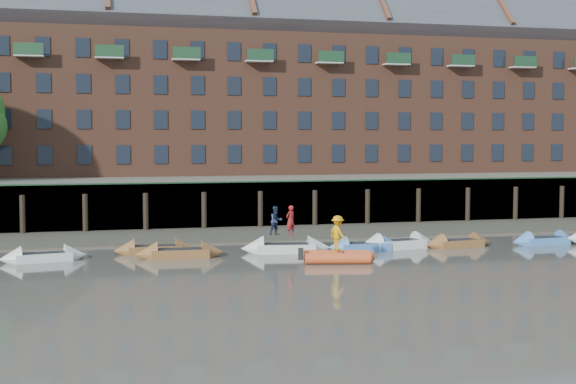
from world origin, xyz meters
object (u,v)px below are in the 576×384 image
object	(u,v)px
rowboat_0	(43,257)
person_rower_a	(291,220)
rowboat_7	(544,241)
rowboat_1	(155,250)
rib_tender	(340,257)
rowboat_4	(364,246)
person_rower_b	(276,221)
rowboat_3	(286,248)
rowboat_5	(397,244)
person_rib_crew	(338,233)
rowboat_2	(180,253)
rowboat_6	(458,243)

from	to	relation	value
rowboat_0	person_rower_a	bearing A→B (deg)	-10.63
rowboat_7	person_rower_a	distance (m)	15.65
rowboat_1	rib_tender	size ratio (longest dim) A/B	1.21
rowboat_4	person_rower_b	distance (m)	5.30
rowboat_0	person_rower_b	xyz separation A→B (m)	(12.39, 0.07, 1.56)
rowboat_7	person_rower_a	world-z (taller)	person_rower_a
rowboat_4	rib_tender	world-z (taller)	rowboat_4
rowboat_3	rowboat_5	world-z (taller)	rowboat_3
rowboat_7	rib_tender	size ratio (longest dim) A/B	1.19
rowboat_0	person_rib_crew	world-z (taller)	person_rib_crew
rowboat_0	person_rower_a	size ratio (longest dim) A/B	2.75
rowboat_2	rowboat_3	distance (m)	5.96
rib_tender	rowboat_1	bearing A→B (deg)	161.86
rowboat_5	rowboat_6	size ratio (longest dim) A/B	1.14
rowboat_5	person_rower_a	size ratio (longest dim) A/B	3.07
rowboat_4	rib_tender	distance (m)	4.58
rowboat_1	rib_tender	distance (m)	10.40
rowboat_3	person_rower_b	bearing A→B (deg)	176.80
rowboat_3	person_rower_b	distance (m)	1.62
rowboat_4	rib_tender	size ratio (longest dim) A/B	1.17
rowboat_0	rowboat_6	distance (m)	23.25
rowboat_5	person_rower_b	bearing A→B (deg)	170.63
rowboat_6	rowboat_5	bearing A→B (deg)	168.25
rowboat_6	person_rower_a	world-z (taller)	person_rower_a
rowboat_4	person_rower_a	size ratio (longest dim) A/B	2.67
rowboat_2	rowboat_4	distance (m)	10.46
rowboat_6	person_rib_crew	world-z (taller)	person_rib_crew
rowboat_4	rowboat_0	bearing A→B (deg)	177.81
rowboat_2	person_rower_a	world-z (taller)	person_rower_a
rib_tender	person_rower_b	bearing A→B (deg)	132.72
rowboat_5	rowboat_6	distance (m)	3.69
rowboat_2	rowboat_6	size ratio (longest dim) A/B	1.07
rowboat_6	rib_tender	bearing A→B (deg)	-162.93
rowboat_1	rowboat_6	bearing A→B (deg)	-4.59
rowboat_7	rowboat_1	bearing A→B (deg)	171.58
rowboat_6	person_rower_b	distance (m)	10.97
rowboat_3	rowboat_2	bearing A→B (deg)	-165.97
rowboat_7	rowboat_2	bearing A→B (deg)	176.04
rowboat_6	person_rower_a	size ratio (longest dim) A/B	2.69
rowboat_4	rowboat_7	xyz separation A→B (m)	(11.30, -0.23, 0.00)
rowboat_3	rowboat_7	size ratio (longest dim) A/B	1.16
rowboat_1	rowboat_7	world-z (taller)	rowboat_1
person_rower_a	rowboat_0	bearing A→B (deg)	-29.44
rowboat_5	rowboat_4	bearing A→B (deg)	179.57
rowboat_0	rowboat_3	bearing A→B (deg)	-10.46
rowboat_7	rib_tender	bearing A→B (deg)	-169.85
rib_tender	person_rower_b	xyz separation A→B (m)	(-2.39, 4.10, 1.51)
rowboat_3	rowboat_4	xyz separation A→B (m)	(4.52, -0.25, -0.03)
person_rib_crew	rowboat_0	bearing A→B (deg)	58.29
rowboat_1	rowboat_3	distance (m)	7.21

